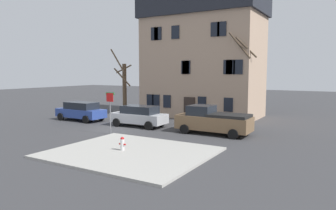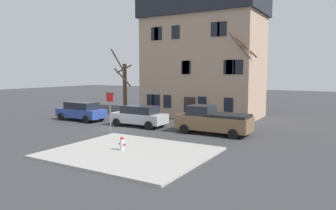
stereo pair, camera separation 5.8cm
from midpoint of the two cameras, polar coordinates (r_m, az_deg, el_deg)
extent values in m
plane|color=#38383A|center=(24.73, -9.51, -4.31)|extent=(120.00, 120.00, 0.00)
cube|color=#A8A59E|center=(17.35, -6.69, -8.50)|extent=(8.29, 7.00, 0.12)
cube|color=tan|center=(31.53, 6.38, 6.72)|extent=(11.02, 6.16, 9.60)
cube|color=#23262D|center=(32.13, 6.50, 17.10)|extent=(11.52, 6.66, 1.98)
cube|color=#2D231E|center=(28.84, 3.96, -0.66)|extent=(1.10, 0.12, 2.10)
cube|color=black|center=(30.96, -3.14, 0.83)|extent=(0.80, 0.08, 1.20)
cube|color=black|center=(30.59, -2.10, 0.77)|extent=(0.80, 0.08, 1.20)
cube|color=black|center=(29.94, -0.10, 0.66)|extent=(0.80, 0.08, 1.20)
cube|color=black|center=(28.26, 6.23, 0.30)|extent=(0.80, 0.08, 1.20)
cube|color=black|center=(27.33, 10.93, 0.04)|extent=(0.80, 0.08, 1.20)
cube|color=black|center=(28.86, 3.23, 6.81)|extent=(0.80, 0.08, 1.20)
cube|color=black|center=(28.82, 3.40, 6.81)|extent=(0.80, 0.08, 1.20)
cube|color=black|center=(27.23, 10.87, 6.76)|extent=(0.80, 0.08, 1.20)
cube|color=black|center=(27.15, 11.31, 6.75)|extent=(0.80, 0.08, 1.20)
cube|color=black|center=(26.94, 12.63, 6.73)|extent=(0.80, 0.08, 1.20)
cube|color=black|center=(30.74, -2.33, 12.75)|extent=(0.80, 0.08, 1.20)
cube|color=black|center=(30.55, -1.77, 12.79)|extent=(0.80, 0.08, 1.20)
cube|color=black|center=(29.58, 1.42, 13.02)|extent=(0.80, 0.08, 1.20)
cube|color=black|center=(27.89, 8.60, 13.38)|extent=(0.80, 0.08, 1.20)
cube|color=black|center=(27.68, 9.77, 13.42)|extent=(0.80, 0.08, 1.20)
cylinder|color=brown|center=(34.01, -7.76, 2.97)|extent=(0.43, 0.43, 5.24)
cylinder|color=brown|center=(33.35, -9.04, 7.96)|extent=(2.02, 0.45, 2.42)
cylinder|color=brown|center=(33.18, -8.20, 5.01)|extent=(1.70, 0.81, 1.92)
cylinder|color=brown|center=(34.77, -7.88, 6.48)|extent=(1.36, 1.23, 0.97)
cylinder|color=#4C3D2D|center=(27.59, 12.79, 4.30)|extent=(0.41, 0.41, 7.28)
cylinder|color=#4C3D2D|center=(26.80, 12.91, 10.46)|extent=(1.79, 0.68, 2.21)
cylinder|color=#4C3D2D|center=(28.35, 11.64, 7.96)|extent=(1.23, 1.79, 2.35)
cylinder|color=#4C3D2D|center=(26.81, 14.05, 10.07)|extent=(1.46, 1.67, 1.67)
cube|color=#2D4799|center=(29.60, -15.40, -1.38)|extent=(4.70, 1.91, 0.75)
cube|color=#1E232B|center=(29.46, -15.32, -0.08)|extent=(2.92, 1.66, 0.62)
cylinder|color=black|center=(30.23, -18.73, -2.01)|extent=(0.68, 0.23, 0.68)
cylinder|color=black|center=(31.43, -16.14, -1.63)|extent=(0.68, 0.23, 0.68)
cylinder|color=black|center=(27.88, -14.53, -2.54)|extent=(0.68, 0.23, 0.68)
cylinder|color=black|center=(29.17, -11.92, -2.10)|extent=(0.68, 0.23, 0.68)
cube|color=#B7BABF|center=(25.53, -5.21, -2.35)|extent=(4.58, 1.93, 0.75)
cube|color=#1E232B|center=(25.39, -5.06, -0.83)|extent=(2.85, 1.67, 0.62)
cylinder|color=black|center=(25.77, -9.19, -3.12)|extent=(0.68, 0.24, 0.68)
cylinder|color=black|center=(27.20, -6.79, -2.60)|extent=(0.68, 0.24, 0.68)
cylinder|color=black|center=(23.99, -3.41, -3.73)|extent=(0.68, 0.24, 0.68)
cylinder|color=black|center=(25.52, -1.18, -3.13)|extent=(0.68, 0.24, 0.68)
cube|color=brown|center=(22.58, 8.29, -3.19)|extent=(5.27, 2.00, 0.98)
cube|color=#1E232B|center=(22.83, 6.13, -0.94)|extent=(1.69, 1.75, 0.70)
cube|color=black|center=(22.09, 11.10, -1.91)|extent=(2.74, 1.92, 0.20)
cylinder|color=black|center=(22.51, 3.08, -4.37)|extent=(0.68, 0.22, 0.68)
cylinder|color=black|center=(24.27, 5.25, -3.63)|extent=(0.68, 0.22, 0.68)
cylinder|color=black|center=(21.13, 11.76, -5.18)|extent=(0.68, 0.22, 0.68)
cylinder|color=black|center=(22.99, 13.37, -4.31)|extent=(0.68, 0.22, 0.68)
cylinder|color=silver|center=(17.56, -8.20, -7.10)|extent=(0.22, 0.22, 0.62)
sphere|color=red|center=(17.49, -8.22, -6.05)|extent=(0.21, 0.21, 0.21)
cylinder|color=red|center=(17.65, -8.61, -6.94)|extent=(0.10, 0.09, 0.09)
cylinder|color=red|center=(17.45, -7.79, -7.07)|extent=(0.10, 0.09, 0.09)
cylinder|color=slate|center=(22.48, -10.32, -1.58)|extent=(0.07, 0.07, 2.92)
cube|color=red|center=(22.34, -10.41, 1.37)|extent=(0.60, 0.03, 0.60)
cube|color=#1E8C38|center=(22.35, -10.36, 2.01)|extent=(0.76, 0.02, 0.18)
torus|color=black|center=(32.65, -5.26, -1.11)|extent=(0.71, 0.10, 0.71)
torus|color=black|center=(33.21, -6.78, -1.01)|extent=(0.71, 0.10, 0.71)
cylinder|color=#1E4C8C|center=(32.90, -6.03, -0.68)|extent=(1.00, 0.12, 0.19)
cylinder|color=#1E4C8C|center=(32.98, -6.33, -0.27)|extent=(0.09, 0.04, 0.45)
camera|label=1|loc=(0.03, -89.93, 0.01)|focal=33.72mm
camera|label=2|loc=(0.03, 90.07, -0.01)|focal=33.72mm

